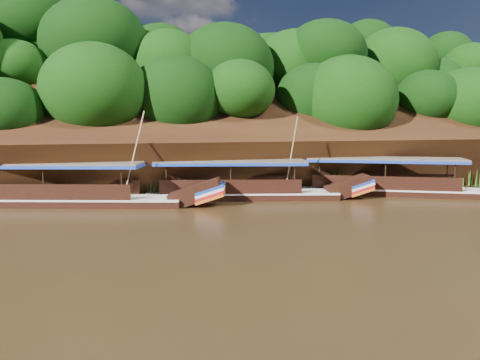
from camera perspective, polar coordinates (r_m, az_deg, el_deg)
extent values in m
plane|color=black|center=(22.92, 6.02, -5.59)|extent=(160.00, 160.00, 0.00)
cube|color=black|center=(37.72, -2.98, 4.77)|extent=(120.00, 16.12, 13.64)
cube|color=black|center=(47.76, -5.62, 1.01)|extent=(120.00, 24.00, 12.00)
ellipsoid|color=#143E0A|center=(35.86, -12.04, 4.50)|extent=(18.00, 8.00, 6.40)
ellipsoid|color=#143E0A|center=(44.74, -5.07, 12.42)|extent=(24.00, 11.00, 8.40)
ellipsoid|color=#143E0A|center=(47.87, 26.84, 4.38)|extent=(18.00, 8.00, 6.00)
cube|color=black|center=(34.05, 18.42, -1.76)|extent=(12.96, 8.06, 0.94)
cube|color=silver|center=(33.98, 18.45, -1.01)|extent=(12.99, 8.12, 0.10)
cube|color=brown|center=(33.67, 17.18, 2.50)|extent=(10.52, 7.06, 0.13)
cube|color=#1A3BAA|center=(33.68, 17.17, 2.29)|extent=(10.52, 7.06, 0.19)
cube|color=black|center=(30.74, 0.30, -2.31)|extent=(12.59, 5.19, 0.93)
cube|color=silver|center=(30.67, 0.30, -1.49)|extent=(12.61, 5.25, 0.10)
cube|color=black|center=(31.67, 13.02, -0.89)|extent=(3.27, 2.36, 1.75)
cube|color=#1A3BAA|center=(31.84, 14.39, -0.33)|extent=(1.91, 2.09, 0.64)
cube|color=red|center=(31.88, 14.37, -0.95)|extent=(1.91, 2.09, 0.64)
cube|color=brown|center=(30.41, -1.16, 2.32)|extent=(10.06, 4.87, 0.12)
cube|color=#1A3BAA|center=(30.42, -1.16, 2.09)|extent=(10.06, 4.87, 0.19)
cylinder|color=tan|center=(30.06, 6.28, 3.15)|extent=(0.21, 1.69, 4.78)
cube|color=black|center=(30.24, -20.37, -2.91)|extent=(14.06, 6.29, 0.95)
cube|color=silver|center=(30.17, -20.41, -2.06)|extent=(14.08, 6.36, 0.11)
cube|color=black|center=(28.21, -5.39, -1.66)|extent=(3.65, 2.63, 1.88)
cube|color=#1A3BAA|center=(28.08, -3.63, -1.03)|extent=(2.17, 2.24, 0.70)
cube|color=red|center=(28.13, -3.62, -1.76)|extent=(2.17, 2.24, 0.70)
cube|color=brown|center=(30.26, -22.12, 1.89)|extent=(11.26, 5.74, 0.13)
cube|color=#1A3BAA|center=(30.27, -22.11, 1.65)|extent=(11.26, 5.74, 0.19)
cylinder|color=tan|center=(28.39, -12.80, 3.06)|extent=(1.40, 0.14, 5.12)
cone|color=#2A6218|center=(31.24, -26.36, -1.19)|extent=(1.50, 1.50, 1.84)
cone|color=#2A6218|center=(30.72, -10.09, -1.09)|extent=(1.50, 1.50, 1.42)
cone|color=#2A6218|center=(31.79, 1.60, -0.63)|extent=(1.50, 1.50, 1.51)
cone|color=#2A6218|center=(34.26, 11.47, 0.03)|extent=(1.50, 1.50, 1.79)
cone|color=#2A6218|center=(37.26, 19.34, 0.02)|extent=(1.50, 1.50, 1.40)
cone|color=#2A6218|center=(40.90, 26.62, 0.40)|extent=(1.50, 1.50, 1.59)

